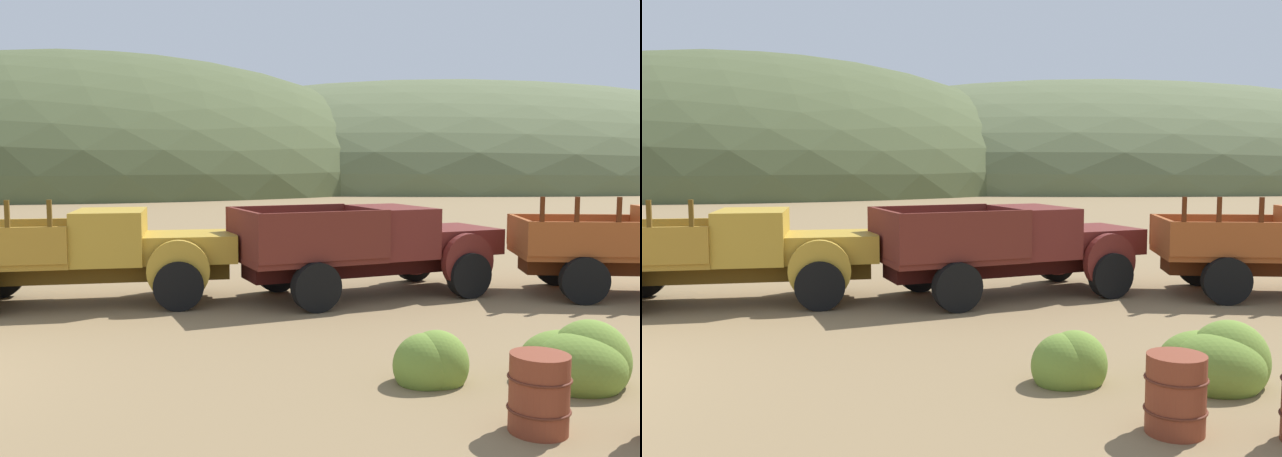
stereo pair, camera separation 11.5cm
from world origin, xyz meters
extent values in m
ellipsoid|color=#4C5633|center=(-11.46, 71.64, 0.00)|extent=(74.65, 66.52, 29.15)
ellipsoid|color=#56603D|center=(32.37, 80.32, 0.00)|extent=(108.24, 71.56, 26.24)
cube|color=#593D12|center=(2.04, 5.12, 0.66)|extent=(5.85, 1.32, 0.36)
cube|color=#B28928|center=(4.18, 5.27, 1.11)|extent=(1.94, 1.73, 0.55)
cube|color=#B7B2A8|center=(5.03, 5.34, 1.09)|extent=(0.16, 1.10, 0.44)
cylinder|color=#B28928|center=(4.00, 4.31, 0.76)|extent=(1.21, 0.27, 1.20)
cylinder|color=#B28928|center=(3.86, 6.20, 0.76)|extent=(1.21, 0.27, 1.20)
cube|color=#B28928|center=(2.59, 5.16, 1.36)|extent=(1.47, 1.93, 1.05)
cube|color=black|center=(3.20, 5.20, 1.57)|extent=(0.16, 1.56, 0.59)
cube|color=#A47826|center=(0.39, 5.96, 1.31)|extent=(2.93, 0.31, 0.70)
cube|color=#593D12|center=(0.97, 4.08, 1.91)|extent=(0.09, 0.09, 0.50)
cube|color=#593D12|center=(1.70, 4.13, 1.91)|extent=(0.09, 0.09, 0.50)
cylinder|color=black|center=(4.01, 4.26, 0.48)|extent=(0.98, 0.35, 0.96)
cylinder|color=black|center=(3.86, 6.25, 0.48)|extent=(0.98, 0.35, 0.96)
cylinder|color=black|center=(0.14, 5.98, 0.48)|extent=(0.98, 0.35, 0.96)
cube|color=black|center=(7.94, 5.39, 0.66)|extent=(5.49, 2.51, 0.36)
cube|color=maroon|center=(9.86, 5.96, 1.11)|extent=(2.15, 2.21, 0.55)
cube|color=#B7B2A8|center=(10.62, 6.18, 1.09)|extent=(0.43, 1.21, 0.44)
cylinder|color=maroon|center=(9.94, 4.87, 0.76)|extent=(1.20, 0.51, 1.20)
cylinder|color=maroon|center=(9.34, 6.92, 0.76)|extent=(1.20, 0.51, 1.20)
cube|color=maroon|center=(8.44, 5.53, 1.36)|extent=(1.79, 2.34, 1.05)
cube|color=black|center=(8.98, 5.69, 1.57)|extent=(0.55, 1.70, 0.59)
cube|color=maroon|center=(6.52, 4.96, 0.90)|extent=(3.24, 2.85, 0.12)
cube|color=maroon|center=(6.83, 3.93, 1.43)|extent=(2.66, 0.88, 0.95)
cube|color=maroon|center=(6.21, 6.00, 1.43)|extent=(2.66, 0.88, 0.95)
cube|color=maroon|center=(5.26, 4.59, 1.43)|extent=(0.71, 2.10, 0.95)
cylinder|color=black|center=(9.96, 4.81, 0.48)|extent=(1.00, 0.54, 0.96)
cylinder|color=black|center=(9.32, 6.97, 0.48)|extent=(1.00, 0.54, 0.96)
cylinder|color=black|center=(6.62, 3.82, 0.48)|extent=(1.00, 0.54, 0.96)
cylinder|color=black|center=(5.98, 5.98, 0.48)|extent=(1.00, 0.54, 0.96)
cube|color=#97471E|center=(12.47, 4.93, 0.90)|extent=(3.06, 2.53, 0.12)
cube|color=#97471E|center=(12.28, 3.93, 1.31)|extent=(2.69, 0.61, 0.70)
cube|color=#97471E|center=(12.66, 5.94, 1.31)|extent=(2.69, 0.61, 0.70)
cube|color=#97471E|center=(11.19, 5.18, 1.31)|extent=(0.48, 2.04, 0.70)
cube|color=#51220D|center=(11.21, 4.13, 1.91)|extent=(0.09, 0.09, 0.50)
cube|color=#51220D|center=(11.88, 4.00, 1.91)|extent=(0.09, 0.09, 0.50)
cube|color=#51220D|center=(12.68, 3.85, 1.91)|extent=(0.09, 0.09, 0.50)
cylinder|color=black|center=(12.05, 3.93, 0.48)|extent=(1.00, 0.45, 0.96)
cylinder|color=black|center=(12.45, 6.03, 0.48)|extent=(1.00, 0.45, 0.96)
cylinder|color=brown|center=(8.33, -2.20, 0.42)|extent=(0.63, 0.63, 0.84)
torus|color=#552315|center=(8.33, -2.20, 0.59)|extent=(0.67, 0.67, 0.03)
torus|color=#552315|center=(8.33, -2.20, 0.25)|extent=(0.67, 0.67, 0.03)
ellipsoid|color=olive|center=(9.67, -0.75, 0.30)|extent=(1.05, 0.95, 1.08)
ellipsoid|color=olive|center=(9.47, -0.87, 0.25)|extent=(1.19, 1.07, 0.91)
ellipsoid|color=olive|center=(9.39, -0.58, 0.23)|extent=(1.15, 1.03, 0.85)
ellipsoid|color=olive|center=(7.72, -0.49, 0.24)|extent=(0.85, 0.76, 0.89)
ellipsoid|color=olive|center=(7.57, -0.50, 0.23)|extent=(0.86, 0.77, 0.84)
ellipsoid|color=olive|center=(10.82, 9.63, 0.11)|extent=(0.46, 0.42, 0.39)
ellipsoid|color=olive|center=(10.89, 9.72, 0.12)|extent=(0.49, 0.44, 0.45)
ellipsoid|color=olive|center=(10.95, 9.67, 0.16)|extent=(0.69, 0.62, 0.56)
camera|label=1|loc=(5.24, -8.86, 2.85)|focal=38.21mm
camera|label=2|loc=(5.36, -8.87, 2.85)|focal=38.21mm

